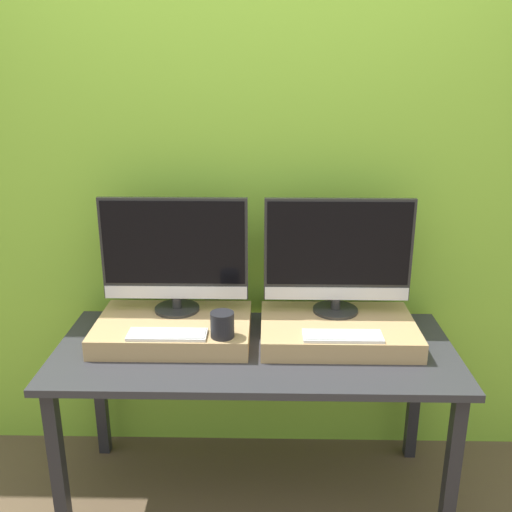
{
  "coord_description": "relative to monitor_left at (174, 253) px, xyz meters",
  "views": [
    {
      "loc": [
        0.05,
        -1.73,
        1.8
      ],
      "look_at": [
        0.0,
        0.53,
        1.05
      ],
      "focal_mm": 40.0,
      "sensor_mm": 36.0,
      "label": 1
    }
  ],
  "objects": [
    {
      "name": "wooden_riser_left",
      "position": [
        0.0,
        -0.1,
        -0.3
      ],
      "size": [
        0.63,
        0.42,
        0.08
      ],
      "color": "tan",
      "rests_on": "workbench"
    },
    {
      "name": "workbench",
      "position": [
        0.34,
        -0.18,
        -0.42
      ],
      "size": [
        1.61,
        0.69,
        0.72
      ],
      "color": "#2D2D33",
      "rests_on": "ground_plane"
    },
    {
      "name": "monitor_left",
      "position": [
        0.0,
        0.0,
        0.0
      ],
      "size": [
        0.61,
        0.19,
        0.5
      ],
      "color": "#282828",
      "rests_on": "wooden_riser_left"
    },
    {
      "name": "keyboard_right",
      "position": [
        0.68,
        -0.25,
        -0.25
      ],
      "size": [
        0.31,
        0.11,
        0.01
      ],
      "color": "silver",
      "rests_on": "wooden_riser_right"
    },
    {
      "name": "monitor_right",
      "position": [
        0.68,
        0.0,
        0.0
      ],
      "size": [
        0.61,
        0.19,
        0.5
      ],
      "color": "#282828",
      "rests_on": "wooden_riser_right"
    },
    {
      "name": "wall_back",
      "position": [
        0.34,
        0.23,
        0.23
      ],
      "size": [
        8.0,
        0.04,
        2.6
      ],
      "color": "#8CC638",
      "rests_on": "ground_plane"
    },
    {
      "name": "wooden_riser_right",
      "position": [
        0.68,
        -0.1,
        -0.3
      ],
      "size": [
        0.63,
        0.42,
        0.08
      ],
      "color": "tan",
      "rests_on": "workbench"
    },
    {
      "name": "keyboard_left",
      "position": [
        0.0,
        -0.25,
        -0.25
      ],
      "size": [
        0.31,
        0.11,
        0.01
      ],
      "color": "silver",
      "rests_on": "wooden_riser_left"
    },
    {
      "name": "mug",
      "position": [
        0.22,
        -0.25,
        -0.21
      ],
      "size": [
        0.09,
        0.09,
        0.1
      ],
      "color": "black",
      "rests_on": "wooden_riser_left"
    }
  ]
}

